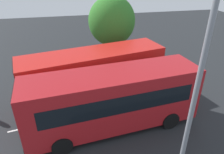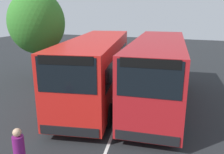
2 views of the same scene
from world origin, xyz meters
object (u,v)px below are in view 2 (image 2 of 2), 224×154
(depot_tree, at_px, (37,23))
(pedestrian, at_px, (19,152))
(bus_far_left, at_px, (96,67))
(bus_center_left, at_px, (158,70))

(depot_tree, bearing_deg, pedestrian, 33.39)
(bus_far_left, xyz_separation_m, depot_tree, (-2.51, -5.55, 2.16))
(pedestrian, height_order, depot_tree, depot_tree)
(bus_center_left, distance_m, depot_tree, 9.28)
(bus_center_left, xyz_separation_m, depot_tree, (-1.92, -8.82, 2.16))
(bus_far_left, distance_m, depot_tree, 6.46)
(pedestrian, relative_size, depot_tree, 0.29)
(bus_far_left, xyz_separation_m, bus_center_left, (-0.59, 3.26, 0.00))
(depot_tree, bearing_deg, bus_far_left, 65.68)
(bus_center_left, height_order, pedestrian, bus_center_left)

